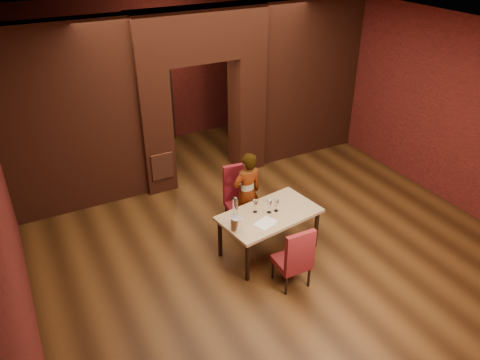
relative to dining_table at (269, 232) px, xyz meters
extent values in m
plane|color=#472911|center=(0.12, 0.70, -0.35)|extent=(8.00, 8.00, 0.00)
cube|color=silver|center=(0.12, 0.70, 2.85)|extent=(7.00, 8.00, 0.04)
cube|color=maroon|center=(0.12, 4.70, 1.25)|extent=(7.00, 0.04, 3.20)
cube|color=maroon|center=(-3.38, 0.70, 1.25)|extent=(0.04, 8.00, 3.20)
cube|color=maroon|center=(3.62, 0.70, 1.25)|extent=(0.04, 8.00, 3.20)
cube|color=maroon|center=(-0.83, 2.70, 0.80)|extent=(0.55, 0.55, 2.30)
cube|color=maroon|center=(1.07, 2.70, 0.80)|extent=(0.55, 0.55, 2.30)
cube|color=maroon|center=(0.12, 2.70, 2.40)|extent=(2.45, 0.55, 0.90)
cube|color=maroon|center=(-2.24, 2.70, 1.25)|extent=(2.28, 0.35, 3.20)
cube|color=maroon|center=(2.49, 2.70, 1.25)|extent=(2.28, 0.35, 3.20)
cube|color=#98452C|center=(-0.83, 2.41, 0.20)|extent=(0.40, 0.03, 0.50)
cube|color=black|center=(-0.28, 4.64, 0.70)|extent=(0.90, 0.08, 2.10)
cube|color=black|center=(-0.28, 4.60, 0.70)|extent=(1.02, 0.04, 2.22)
cube|color=tan|center=(0.00, 0.00, 0.00)|extent=(1.58, 1.04, 0.69)
cube|color=maroon|center=(-0.06, 0.74, 0.19)|extent=(0.54, 0.54, 1.08)
cube|color=maroon|center=(-0.09, -0.76, 0.13)|extent=(0.45, 0.45, 0.96)
imported|color=silver|center=(-0.03, 0.64, 0.36)|extent=(0.54, 0.39, 1.41)
cube|color=silver|center=(-0.18, -0.19, 0.35)|extent=(0.37, 0.32, 0.00)
cylinder|color=silver|center=(-0.63, -0.14, 0.45)|extent=(0.17, 0.17, 0.21)
cylinder|color=silver|center=(-0.48, 0.17, 0.51)|extent=(0.07, 0.07, 0.32)
imported|color=#2F5D26|center=(0.54, 0.80, -0.11)|extent=(0.51, 0.48, 0.46)
camera|label=1|loc=(-3.08, -4.90, 4.21)|focal=35.00mm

